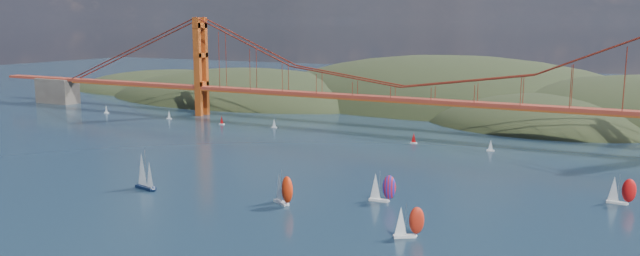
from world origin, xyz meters
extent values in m
plane|color=black|center=(0.00, 0.00, 0.00)|extent=(1200.00, 1200.00, 0.00)
ellipsoid|color=black|center=(-140.00, 260.00, -11.20)|extent=(240.00, 140.00, 64.00)
ellipsoid|color=black|center=(-10.00, 300.00, -16.80)|extent=(300.00, 180.00, 96.00)
ellipsoid|color=black|center=(60.00, 240.00, -8.40)|extent=(140.00, 110.00, 48.00)
ellipsoid|color=black|center=(-230.00, 290.00, -7.70)|extent=(200.00, 140.00, 44.00)
cube|color=#983322|center=(0.00, 180.00, 16.00)|extent=(440.00, 7.00, 1.60)
cube|color=#983814|center=(0.00, 180.00, 14.80)|extent=(440.00, 7.00, 0.80)
cube|color=#983814|center=(-120.00, 180.00, 27.50)|extent=(4.00, 8.50, 55.00)
cube|color=#4C443D|center=(-238.00, 180.00, 8.00)|extent=(28.00, 12.00, 16.00)
cube|color=#983322|center=(-250.00, 180.00, 16.00)|extent=(60.00, 7.00, 1.60)
cube|color=black|center=(-36.75, 43.74, 0.49)|extent=(8.53, 3.99, 0.99)
cylinder|color=#99999E|center=(-36.35, 43.65, 6.93)|extent=(0.12, 0.12, 11.89)
cone|color=white|center=(-38.20, 44.05, 6.34)|extent=(5.48, 5.48, 10.47)
cone|color=white|center=(-34.34, 43.22, 5.15)|extent=(3.91, 3.91, 8.33)
cube|color=white|center=(9.87, 49.81, 0.38)|extent=(6.33, 4.56, 0.75)
cylinder|color=#99999E|center=(10.14, 49.66, 5.45)|extent=(0.09, 0.09, 9.40)
cone|color=white|center=(8.88, 50.35, 4.98)|extent=(4.77, 4.77, 8.27)
ellipsoid|color=red|center=(12.88, 48.15, 4.98)|extent=(5.17, 4.53, 7.89)
cube|color=white|center=(51.85, 38.66, 0.33)|extent=(5.41, 4.22, 0.65)
cylinder|color=#99999E|center=(52.08, 38.81, 4.74)|extent=(0.08, 0.08, 8.18)
cone|color=white|center=(51.03, 38.13, 4.33)|extent=(4.22, 4.22, 7.20)
ellipsoid|color=red|center=(54.38, 40.28, 4.33)|extent=(4.51, 4.08, 6.87)
cube|color=silver|center=(97.26, 94.95, 0.33)|extent=(5.59, 1.90, 0.66)
cylinder|color=#99999E|center=(97.53, 94.93, 4.79)|extent=(0.08, 0.08, 8.25)
cone|color=white|center=(96.27, 95.01, 4.37)|extent=(3.28, 3.28, 7.26)
ellipsoid|color=red|center=(100.27, 94.75, 4.37)|extent=(4.00, 2.67, 6.93)
cube|color=white|center=(34.31, 65.18, 0.35)|extent=(5.90, 2.15, 0.69)
cylinder|color=#99999E|center=(34.60, 65.20, 5.02)|extent=(0.09, 0.09, 8.65)
cone|color=white|center=(33.28, 65.08, 4.59)|extent=(3.52, 3.52, 7.61)
ellipsoid|color=red|center=(37.47, 65.48, 4.59)|extent=(4.26, 2.91, 7.27)
cube|color=silver|center=(-174.37, 160.26, 0.25)|extent=(3.00, 1.00, 0.50)
cone|color=white|center=(-174.37, 160.26, 2.60)|extent=(2.00, 2.00, 4.20)
cube|color=silver|center=(-127.52, 160.33, 0.25)|extent=(3.00, 1.00, 0.50)
cone|color=white|center=(-127.52, 160.33, 2.60)|extent=(2.00, 2.00, 4.20)
cube|color=silver|center=(-90.76, 158.32, 0.25)|extent=(3.00, 1.00, 0.50)
cone|color=red|center=(-90.76, 158.32, 2.60)|extent=(2.00, 2.00, 4.20)
cube|color=silver|center=(-61.11, 161.88, 0.25)|extent=(3.00, 1.00, 0.50)
cone|color=white|center=(-61.11, 161.88, 2.60)|extent=(2.00, 2.00, 4.20)
cube|color=silver|center=(47.99, 153.70, 0.25)|extent=(3.00, 1.00, 0.50)
cone|color=white|center=(47.99, 153.70, 2.60)|extent=(2.00, 2.00, 4.20)
cube|color=silver|center=(14.40, 155.30, 0.25)|extent=(3.00, 1.00, 0.50)
cone|color=red|center=(14.40, 155.30, 2.60)|extent=(2.00, 2.00, 4.20)
camera|label=1|loc=(100.79, -101.61, 52.61)|focal=35.00mm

